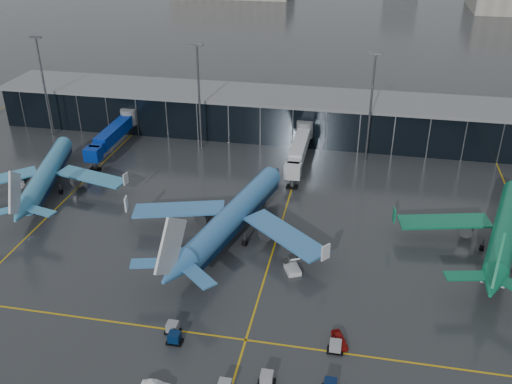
% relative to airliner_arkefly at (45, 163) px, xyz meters
% --- Properties ---
extents(ground, '(600.00, 600.00, 0.00)m').
position_rel_airliner_arkefly_xyz_m(ground, '(40.26, -21.82, -6.26)').
color(ground, '#282B2D').
rests_on(ground, ground).
extents(terminal_pier, '(142.00, 17.00, 10.70)m').
position_rel_airliner_arkefly_xyz_m(terminal_pier, '(40.26, 40.18, -0.84)').
color(terminal_pier, black).
rests_on(terminal_pier, ground).
extents(jet_bridges, '(94.00, 27.50, 7.20)m').
position_rel_airliner_arkefly_xyz_m(jet_bridges, '(5.26, 21.17, -1.71)').
color(jet_bridges, '#595B60').
rests_on(jet_bridges, ground).
extents(flood_masts, '(203.00, 0.50, 25.50)m').
position_rel_airliner_arkefly_xyz_m(flood_masts, '(45.26, 28.18, 7.55)').
color(flood_masts, '#595B60').
rests_on(flood_masts, ground).
extents(taxi_lines, '(220.00, 120.00, 0.02)m').
position_rel_airliner_arkefly_xyz_m(taxi_lines, '(50.26, -11.21, -6.25)').
color(taxi_lines, gold).
rests_on(taxi_lines, ground).
extents(airliner_arkefly, '(44.85, 48.42, 12.53)m').
position_rel_airliner_arkefly_xyz_m(airliner_arkefly, '(0.00, 0.00, 0.00)').
color(airliner_arkefly, '#3A90C0').
rests_on(airliner_arkefly, ground).
extents(airliner_klm_near, '(49.70, 53.83, 14.06)m').
position_rel_airliner_arkefly_xyz_m(airliner_klm_near, '(42.50, -10.22, 0.77)').
color(airliner_klm_near, '#3A7DC0').
rests_on(airliner_klm_near, ground).
extents(airliner_aer_lingus, '(48.30, 51.96, 13.31)m').
position_rel_airliner_arkefly_xyz_m(airliner_aer_lingus, '(89.73, -5.28, 0.39)').
color(airliner_aer_lingus, '#0D714B').
rests_on(airliner_aer_lingus, ground).
extents(baggage_carts, '(25.30, 11.34, 1.70)m').
position_rel_airliner_arkefly_xyz_m(baggage_carts, '(51.64, -41.24, -5.50)').
color(baggage_carts, black).
rests_on(baggage_carts, ground).
extents(mobile_airstair, '(3.34, 3.83, 3.45)m').
position_rel_airliner_arkefly_xyz_m(mobile_airstair, '(54.49, -19.32, -5.49)').
color(mobile_airstair, silver).
rests_on(mobile_airstair, ground).
extents(service_van_red, '(2.94, 4.23, 1.34)m').
position_rel_airliner_arkefly_xyz_m(service_van_red, '(63.25, -34.96, -5.59)').
color(service_van_red, '#9A0F0B').
rests_on(service_van_red, ground).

